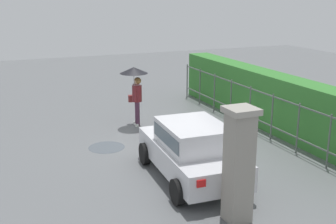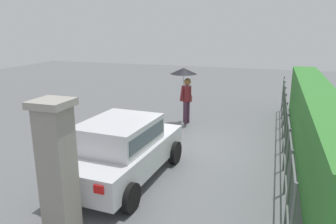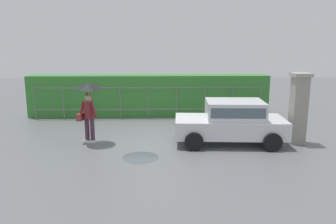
% 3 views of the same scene
% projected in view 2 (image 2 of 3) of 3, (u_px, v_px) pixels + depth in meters
% --- Properties ---
extents(ground_plane, '(40.00, 40.00, 0.00)m').
position_uv_depth(ground_plane, '(182.00, 145.00, 9.87)').
color(ground_plane, slate).
extents(car, '(3.81, 2.03, 1.48)m').
position_uv_depth(car, '(122.00, 147.00, 7.51)').
color(car, silver).
rests_on(car, ground).
extents(pedestrian, '(0.97, 0.97, 2.10)m').
position_uv_depth(pedestrian, '(185.00, 83.00, 11.72)').
color(pedestrian, '#47283D').
rests_on(pedestrian, ground).
extents(gate_pillar, '(0.60, 0.60, 2.42)m').
position_uv_depth(gate_pillar, '(58.00, 168.00, 5.36)').
color(gate_pillar, gray).
rests_on(gate_pillar, ground).
extents(fence_section, '(10.08, 0.05, 1.50)m').
position_uv_depth(fence_section, '(285.00, 125.00, 9.09)').
color(fence_section, '#59605B').
rests_on(fence_section, ground).
extents(hedge_row, '(11.03, 0.90, 1.90)m').
position_uv_depth(hedge_row, '(315.00, 124.00, 8.82)').
color(hedge_row, '#387F33').
rests_on(hedge_row, ground).
extents(puddle_near, '(1.11, 1.11, 0.00)m').
position_uv_depth(puddle_near, '(126.00, 134.00, 10.93)').
color(puddle_near, '#4C545B').
rests_on(puddle_near, ground).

